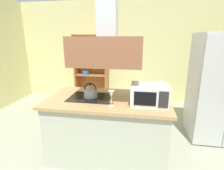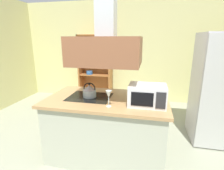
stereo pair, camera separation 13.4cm
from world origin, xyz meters
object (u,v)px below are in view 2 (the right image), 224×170
object	(u,v)px
refrigerator	(224,90)
kettle	(89,91)
dish_cabinet	(96,71)
cutting_board	(141,94)
microwave	(147,95)
wine_glass_on_counter	(109,95)

from	to	relation	value
refrigerator	kettle	xyz separation A→B (m)	(-2.03, -0.80, 0.09)
kettle	dish_cabinet	bearing A→B (deg)	105.31
cutting_board	microwave	bearing A→B (deg)	-77.20
kettle	wine_glass_on_counter	size ratio (longest dim) A/B	1.03
refrigerator	microwave	distance (m)	1.55
kettle	microwave	size ratio (longest dim) A/B	0.46
refrigerator	cutting_board	distance (m)	1.42
cutting_board	wine_glass_on_counter	bearing A→B (deg)	-124.10
microwave	cutting_board	bearing A→B (deg)	102.80
dish_cabinet	kettle	size ratio (longest dim) A/B	8.56
refrigerator	cutting_board	bearing A→B (deg)	-157.40
cutting_board	wine_glass_on_counter	distance (m)	0.68
dish_cabinet	cutting_board	distance (m)	2.55
dish_cabinet	kettle	bearing A→B (deg)	-74.69
dish_cabinet	cutting_board	bearing A→B (deg)	-57.25
dish_cabinet	cutting_board	size ratio (longest dim) A/B	5.33
microwave	wine_glass_on_counter	bearing A→B (deg)	-161.09
kettle	cutting_board	xyz separation A→B (m)	(0.72, 0.25, -0.08)
dish_cabinet	cutting_board	world-z (taller)	dish_cabinet
microwave	refrigerator	bearing A→B (deg)	37.40
cutting_board	wine_glass_on_counter	size ratio (longest dim) A/B	1.65
dish_cabinet	kettle	distance (m)	2.49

